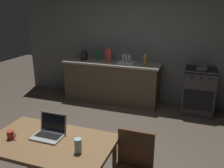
{
  "coord_description": "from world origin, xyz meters",
  "views": [
    {
      "loc": [
        1.21,
        -2.8,
        2.09
      ],
      "look_at": [
        -0.08,
        0.8,
        0.85
      ],
      "focal_mm": 38.79,
      "sensor_mm": 36.0,
      "label": 1
    }
  ],
  "objects_px": {
    "coffee_mug": "(11,135)",
    "chair": "(133,168)",
    "electric_kettle": "(84,55)",
    "stove_oven": "(199,91)",
    "laptop": "(49,132)",
    "cereal_box": "(109,55)",
    "frying_pan": "(202,68)",
    "drinking_glass": "(78,146)",
    "bottle_b": "(97,54)",
    "bottle": "(145,59)",
    "dining_table": "(50,147)",
    "dish_rack": "(127,61)"
  },
  "relations": [
    {
      "from": "coffee_mug",
      "to": "frying_pan",
      "type": "bearing_deg",
      "value": 59.08
    },
    {
      "from": "electric_kettle",
      "to": "bottle_b",
      "type": "relative_size",
      "value": 0.76
    },
    {
      "from": "chair",
      "to": "drinking_glass",
      "type": "relative_size",
      "value": 6.12
    },
    {
      "from": "dining_table",
      "to": "bottle_b",
      "type": "bearing_deg",
      "value": 104.11
    },
    {
      "from": "laptop",
      "to": "electric_kettle",
      "type": "height_order",
      "value": "electric_kettle"
    },
    {
      "from": "bottle",
      "to": "dish_rack",
      "type": "xyz_separation_m",
      "value": [
        -0.41,
        0.05,
        -0.09
      ]
    },
    {
      "from": "bottle",
      "to": "dish_rack",
      "type": "relative_size",
      "value": 0.83
    },
    {
      "from": "stove_oven",
      "to": "drinking_glass",
      "type": "relative_size",
      "value": 6.28
    },
    {
      "from": "laptop",
      "to": "cereal_box",
      "type": "bearing_deg",
      "value": 102.75
    },
    {
      "from": "frying_pan",
      "to": "bottle_b",
      "type": "relative_size",
      "value": 1.36
    },
    {
      "from": "frying_pan",
      "to": "stove_oven",
      "type": "bearing_deg",
      "value": 105.47
    },
    {
      "from": "electric_kettle",
      "to": "stove_oven",
      "type": "bearing_deg",
      "value": -0.06
    },
    {
      "from": "electric_kettle",
      "to": "drinking_glass",
      "type": "xyz_separation_m",
      "value": [
        1.47,
        -3.13,
        -0.19
      ]
    },
    {
      "from": "electric_kettle",
      "to": "bottle",
      "type": "bearing_deg",
      "value": -1.99
    },
    {
      "from": "stove_oven",
      "to": "cereal_box",
      "type": "relative_size",
      "value": 3.2
    },
    {
      "from": "stove_oven",
      "to": "coffee_mug",
      "type": "bearing_deg",
      "value": -120.59
    },
    {
      "from": "stove_oven",
      "to": "laptop",
      "type": "distance_m",
      "value": 3.34
    },
    {
      "from": "frying_pan",
      "to": "drinking_glass",
      "type": "relative_size",
      "value": 2.69
    },
    {
      "from": "stove_oven",
      "to": "laptop",
      "type": "bearing_deg",
      "value": -117.03
    },
    {
      "from": "laptop",
      "to": "bottle_b",
      "type": "relative_size",
      "value": 1.12
    },
    {
      "from": "bottle",
      "to": "bottle_b",
      "type": "distance_m",
      "value": 1.14
    },
    {
      "from": "electric_kettle",
      "to": "coffee_mug",
      "type": "height_order",
      "value": "electric_kettle"
    },
    {
      "from": "stove_oven",
      "to": "bottle",
      "type": "bearing_deg",
      "value": -177.55
    },
    {
      "from": "frying_pan",
      "to": "electric_kettle",
      "type": "bearing_deg",
      "value": 179.32
    },
    {
      "from": "dining_table",
      "to": "bottle_b",
      "type": "xyz_separation_m",
      "value": [
        -0.79,
        3.13,
        0.37
      ]
    },
    {
      "from": "stove_oven",
      "to": "bottle_b",
      "type": "height_order",
      "value": "bottle_b"
    },
    {
      "from": "cereal_box",
      "to": "bottle_b",
      "type": "distance_m",
      "value": 0.31
    },
    {
      "from": "drinking_glass",
      "to": "bottle_b",
      "type": "bearing_deg",
      "value": 109.86
    },
    {
      "from": "stove_oven",
      "to": "coffee_mug",
      "type": "distance_m",
      "value": 3.67
    },
    {
      "from": "drinking_glass",
      "to": "bottle",
      "type": "bearing_deg",
      "value": 90.59
    },
    {
      "from": "stove_oven",
      "to": "frying_pan",
      "type": "bearing_deg",
      "value": -74.53
    },
    {
      "from": "chair",
      "to": "coffee_mug",
      "type": "bearing_deg",
      "value": -162.09
    },
    {
      "from": "coffee_mug",
      "to": "chair",
      "type": "bearing_deg",
      "value": 12.17
    },
    {
      "from": "chair",
      "to": "electric_kettle",
      "type": "distance_m",
      "value": 3.51
    },
    {
      "from": "dish_rack",
      "to": "bottle_b",
      "type": "height_order",
      "value": "bottle_b"
    },
    {
      "from": "stove_oven",
      "to": "frying_pan",
      "type": "relative_size",
      "value": 2.33
    },
    {
      "from": "stove_oven",
      "to": "dining_table",
      "type": "xyz_separation_m",
      "value": [
        -1.45,
        -3.05,
        0.22
      ]
    },
    {
      "from": "electric_kettle",
      "to": "dish_rack",
      "type": "height_order",
      "value": "electric_kettle"
    },
    {
      "from": "dining_table",
      "to": "coffee_mug",
      "type": "xyz_separation_m",
      "value": [
        -0.41,
        -0.1,
        0.12
      ]
    },
    {
      "from": "stove_oven",
      "to": "chair",
      "type": "height_order",
      "value": "stove_oven"
    },
    {
      "from": "coffee_mug",
      "to": "cereal_box",
      "type": "xyz_separation_m",
      "value": [
        -0.08,
        3.17,
        0.25
      ]
    },
    {
      "from": "chair",
      "to": "coffee_mug",
      "type": "xyz_separation_m",
      "value": [
        -1.26,
        -0.27,
        0.29
      ]
    },
    {
      "from": "frying_pan",
      "to": "cereal_box",
      "type": "distance_m",
      "value": 1.95
    },
    {
      "from": "stove_oven",
      "to": "bottle_b",
      "type": "bearing_deg",
      "value": 177.89
    },
    {
      "from": "frying_pan",
      "to": "dish_rack",
      "type": "relative_size",
      "value": 1.15
    },
    {
      "from": "laptop",
      "to": "electric_kettle",
      "type": "relative_size",
      "value": 1.48
    },
    {
      "from": "dining_table",
      "to": "coffee_mug",
      "type": "distance_m",
      "value": 0.44
    },
    {
      "from": "cereal_box",
      "to": "bottle_b",
      "type": "height_order",
      "value": "bottle_b"
    },
    {
      "from": "laptop",
      "to": "stove_oven",
      "type": "bearing_deg",
      "value": 67.54
    },
    {
      "from": "laptop",
      "to": "electric_kettle",
      "type": "bearing_deg",
      "value": 113.85
    }
  ]
}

